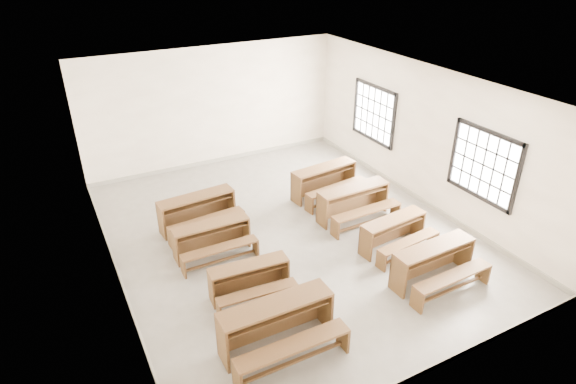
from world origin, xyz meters
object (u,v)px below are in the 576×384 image
desk_set_2 (212,237)px  desk_set_5 (394,231)px  desk_set_0 (278,323)px  desk_set_7 (325,179)px  desk_set_6 (354,201)px  desk_set_1 (250,278)px  desk_set_4 (435,262)px  desk_set_3 (198,210)px

desk_set_2 → desk_set_5: (3.30, -1.51, -0.01)m
desk_set_0 → desk_set_7: desk_set_0 is taller
desk_set_5 → desk_set_6: bearing=85.5°
desk_set_2 → desk_set_5: bearing=-24.5°
desk_set_0 → desk_set_7: 5.04m
desk_set_0 → desk_set_1: bearing=85.3°
desk_set_7 → desk_set_4: bearing=-96.7°
desk_set_3 → desk_set_5: size_ratio=1.11×
desk_set_0 → desk_set_5: bearing=21.9°
desk_set_1 → desk_set_2: (-0.14, 1.50, 0.03)m
desk_set_6 → desk_set_3: bearing=157.3°
desk_set_1 → desk_set_5: size_ratio=0.94×
desk_set_5 → desk_set_2: bearing=149.6°
desk_set_3 → desk_set_2: bearing=-98.4°
desk_set_3 → desk_set_6: bearing=-25.9°
desk_set_1 → desk_set_3: (-0.06, 2.60, 0.07)m
desk_set_1 → desk_set_7: desk_set_7 is taller
desk_set_6 → desk_set_4: bearing=-91.7°
desk_set_2 → desk_set_5: desk_set_2 is taller
desk_set_3 → desk_set_5: bearing=-43.4°
desk_set_2 → desk_set_6: desk_set_6 is taller
desk_set_7 → desk_set_2: bearing=-168.4°
desk_set_5 → desk_set_6: size_ratio=0.91×
desk_set_3 → desk_set_4: bearing=-54.6°
desk_set_2 → desk_set_0: bearing=-89.4°
desk_set_3 → desk_set_6: desk_set_6 is taller
desk_set_7 → desk_set_6: bearing=-96.1°
desk_set_6 → desk_set_7: same height
desk_set_4 → desk_set_7: size_ratio=0.94×
desk_set_0 → desk_set_7: bearing=50.4°
desk_set_1 → desk_set_3: size_ratio=0.85×
desk_set_3 → desk_set_7: (3.18, -0.03, 0.01)m
desk_set_6 → desk_set_7: bearing=89.1°
desk_set_2 → desk_set_6: 3.27m
desk_set_2 → desk_set_6: bearing=-2.7°
desk_set_3 → desk_set_4: size_ratio=1.03×
desk_set_0 → desk_set_2: size_ratio=1.18×
desk_set_1 → desk_set_5: (3.16, -0.00, 0.02)m
desk_set_6 → desk_set_7: (-0.01, 1.22, 0.00)m
desk_set_2 → desk_set_4: bearing=-39.7°
desk_set_6 → desk_set_0: bearing=-142.0°
desk_set_0 → desk_set_3: bearing=89.6°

